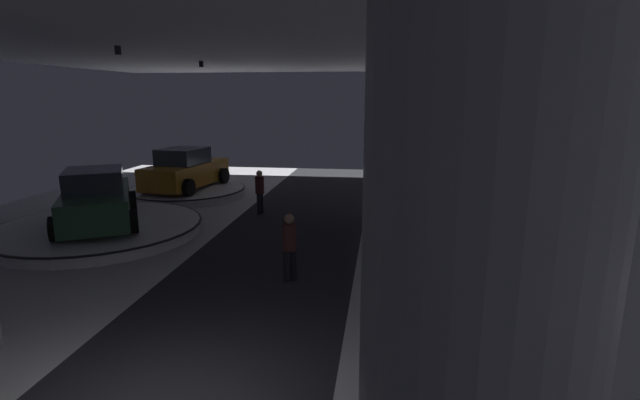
{
  "coord_description": "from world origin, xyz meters",
  "views": [
    {
      "loc": [
        2.8,
        -4.56,
        4.16
      ],
      "look_at": [
        1.13,
        7.56,
        1.4
      ],
      "focal_mm": 25.91,
      "sensor_mm": 36.0,
      "label": 1
    }
  ],
  "objects_px": {
    "pickup_truck_far_right": "(469,197)",
    "display_platform_deep_left": "(187,191)",
    "display_car_deep_left": "(185,170)",
    "display_platform_far_right": "(477,234)",
    "display_platform_far_left": "(100,229)",
    "display_car_deep_right": "(490,172)",
    "brand_sign_pylon": "(598,266)",
    "display_platform_deep_right": "(488,194)",
    "visitor_walking_near": "(290,243)",
    "column_right": "(479,315)",
    "visitor_walking_far": "(260,189)",
    "display_car_far_left": "(97,200)"
  },
  "relations": [
    {
      "from": "display_platform_far_right",
      "to": "visitor_walking_far",
      "type": "height_order",
      "value": "visitor_walking_far"
    },
    {
      "from": "display_platform_far_right",
      "to": "display_platform_far_left",
      "type": "height_order",
      "value": "display_platform_far_left"
    },
    {
      "from": "display_car_far_left",
      "to": "visitor_walking_far",
      "type": "height_order",
      "value": "display_car_far_left"
    },
    {
      "from": "display_platform_deep_left",
      "to": "display_platform_deep_right",
      "type": "bearing_deg",
      "value": 5.1
    },
    {
      "from": "column_right",
      "to": "display_car_deep_right",
      "type": "bearing_deg",
      "value": 77.41
    },
    {
      "from": "pickup_truck_far_right",
      "to": "display_platform_deep_left",
      "type": "distance_m",
      "value": 11.75
    },
    {
      "from": "column_right",
      "to": "display_platform_deep_left",
      "type": "height_order",
      "value": "column_right"
    },
    {
      "from": "pickup_truck_far_right",
      "to": "display_car_deep_right",
      "type": "height_order",
      "value": "pickup_truck_far_right"
    },
    {
      "from": "display_platform_deep_left",
      "to": "display_car_deep_left",
      "type": "bearing_deg",
      "value": -98.71
    },
    {
      "from": "display_platform_far_right",
      "to": "display_car_far_left",
      "type": "height_order",
      "value": "display_car_far_left"
    },
    {
      "from": "pickup_truck_far_right",
      "to": "display_platform_deep_left",
      "type": "bearing_deg",
      "value": 157.34
    },
    {
      "from": "display_platform_far_right",
      "to": "display_car_deep_right",
      "type": "relative_size",
      "value": 1.25
    },
    {
      "from": "display_car_far_left",
      "to": "display_car_deep_left",
      "type": "xyz_separation_m",
      "value": [
        0.27,
        5.79,
        -0.01
      ]
    },
    {
      "from": "brand_sign_pylon",
      "to": "display_platform_deep_right",
      "type": "distance_m",
      "value": 14.53
    },
    {
      "from": "display_platform_far_right",
      "to": "visitor_walking_far",
      "type": "xyz_separation_m",
      "value": [
        -7.2,
        2.09,
        0.74
      ]
    },
    {
      "from": "column_right",
      "to": "display_car_deep_left",
      "type": "relative_size",
      "value": 1.24
    },
    {
      "from": "visitor_walking_far",
      "to": "column_right",
      "type": "bearing_deg",
      "value": -68.68
    },
    {
      "from": "brand_sign_pylon",
      "to": "visitor_walking_near",
      "type": "relative_size",
      "value": 2.83
    },
    {
      "from": "column_right",
      "to": "brand_sign_pylon",
      "type": "height_order",
      "value": "column_right"
    },
    {
      "from": "display_platform_deep_right",
      "to": "display_car_deep_right",
      "type": "distance_m",
      "value": 0.92
    },
    {
      "from": "display_car_deep_left",
      "to": "display_platform_deep_left",
      "type": "bearing_deg",
      "value": 81.29
    },
    {
      "from": "display_platform_far_left",
      "to": "pickup_truck_far_right",
      "type": "bearing_deg",
      "value": 6.61
    },
    {
      "from": "column_right",
      "to": "display_platform_deep_left",
      "type": "relative_size",
      "value": 1.13
    },
    {
      "from": "brand_sign_pylon",
      "to": "visitor_walking_near",
      "type": "xyz_separation_m",
      "value": [
        -4.44,
        4.59,
        -1.41
      ]
    },
    {
      "from": "display_platform_far_right",
      "to": "display_car_deep_left",
      "type": "relative_size",
      "value": 1.28
    },
    {
      "from": "display_car_far_left",
      "to": "visitor_walking_far",
      "type": "distance_m",
      "value": 5.29
    },
    {
      "from": "pickup_truck_far_right",
      "to": "column_right",
      "type": "bearing_deg",
      "value": -99.89
    },
    {
      "from": "display_platform_far_right",
      "to": "pickup_truck_far_right",
      "type": "xyz_separation_m",
      "value": [
        -0.29,
        0.14,
        1.07
      ]
    },
    {
      "from": "display_car_deep_right",
      "to": "display_platform_far_right",
      "type": "bearing_deg",
      "value": -104.59
    },
    {
      "from": "display_car_deep_right",
      "to": "visitor_walking_near",
      "type": "relative_size",
      "value": 2.85
    },
    {
      "from": "display_car_deep_right",
      "to": "visitor_walking_far",
      "type": "distance_m",
      "value": 9.46
    },
    {
      "from": "display_platform_far_right",
      "to": "visitor_walking_near",
      "type": "relative_size",
      "value": 3.57
    },
    {
      "from": "display_car_deep_right",
      "to": "visitor_walking_near",
      "type": "distance_m",
      "value": 11.6
    },
    {
      "from": "display_car_deep_right",
      "to": "display_platform_deep_left",
      "type": "relative_size",
      "value": 0.93
    },
    {
      "from": "column_right",
      "to": "display_car_deep_left",
      "type": "bearing_deg",
      "value": 120.1
    },
    {
      "from": "column_right",
      "to": "pickup_truck_far_right",
      "type": "bearing_deg",
      "value": 80.11
    },
    {
      "from": "display_car_far_left",
      "to": "column_right",
      "type": "bearing_deg",
      "value": -46.24
    },
    {
      "from": "display_car_deep_right",
      "to": "display_car_deep_left",
      "type": "distance_m",
      "value": 12.66
    },
    {
      "from": "display_platform_deep_right",
      "to": "visitor_walking_far",
      "type": "xyz_separation_m",
      "value": [
        -8.68,
        -3.69,
        0.71
      ]
    },
    {
      "from": "column_right",
      "to": "pickup_truck_far_right",
      "type": "relative_size",
      "value": 0.97
    },
    {
      "from": "pickup_truck_far_right",
      "to": "display_car_deep_left",
      "type": "relative_size",
      "value": 1.28
    },
    {
      "from": "column_right",
      "to": "display_platform_far_right",
      "type": "distance_m",
      "value": 11.27
    },
    {
      "from": "pickup_truck_far_right",
      "to": "visitor_walking_near",
      "type": "height_order",
      "value": "pickup_truck_far_right"
    },
    {
      "from": "display_platform_far_left",
      "to": "display_car_deep_right",
      "type": "xyz_separation_m",
      "value": [
        12.89,
        6.93,
        0.92
      ]
    },
    {
      "from": "display_car_far_left",
      "to": "visitor_walking_far",
      "type": "relative_size",
      "value": 2.85
    },
    {
      "from": "display_car_far_left",
      "to": "display_platform_deep_right",
      "type": "relative_size",
      "value": 0.83
    },
    {
      "from": "display_platform_far_left",
      "to": "display_platform_deep_left",
      "type": "height_order",
      "value": "display_platform_far_left"
    },
    {
      "from": "display_car_deep_left",
      "to": "visitor_walking_far",
      "type": "distance_m",
      "value": 4.66
    },
    {
      "from": "display_car_far_left",
      "to": "pickup_truck_far_right",
      "type": "bearing_deg",
      "value": 6.75
    },
    {
      "from": "display_platform_far_right",
      "to": "display_platform_deep_left",
      "type": "bearing_deg",
      "value": 157.24
    }
  ]
}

